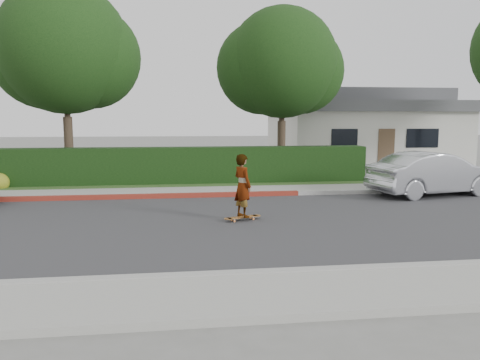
{
  "coord_description": "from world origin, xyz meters",
  "views": [
    {
      "loc": [
        -3.04,
        -11.4,
        2.62
      ],
      "look_at": [
        -1.43,
        0.84,
        1.0
      ],
      "focal_mm": 35.0,
      "sensor_mm": 36.0,
      "label": 1
    }
  ],
  "objects": [
    {
      "name": "curb_near",
      "position": [
        0.0,
        -4.1,
        0.07
      ],
      "size": [
        60.0,
        0.2,
        0.15
      ],
      "primitive_type": "cube",
      "color": "#9E9E99",
      "rests_on": "ground"
    },
    {
      "name": "ground",
      "position": [
        0.0,
        0.0,
        0.0
      ],
      "size": [
        120.0,
        120.0,
        0.0
      ],
      "primitive_type": "plane",
      "color": "slate",
      "rests_on": "ground"
    },
    {
      "name": "planting_strip",
      "position": [
        0.0,
        6.6,
        0.05
      ],
      "size": [
        60.0,
        1.6,
        0.1
      ],
      "primitive_type": "cube",
      "color": "#2D4C1E",
      "rests_on": "ground"
    },
    {
      "name": "hedge",
      "position": [
        -3.0,
        7.2,
        0.75
      ],
      "size": [
        15.0,
        1.0,
        1.5
      ],
      "primitive_type": "cube",
      "color": "black",
      "rests_on": "ground"
    },
    {
      "name": "tree_left",
      "position": [
        -7.51,
        8.69,
        5.26
      ],
      "size": [
        5.99,
        5.21,
        8.0
      ],
      "color": "#33261C",
      "rests_on": "ground"
    },
    {
      "name": "sidewalk_far",
      "position": [
        0.0,
        5.0,
        0.06
      ],
      "size": [
        60.0,
        1.6,
        0.12
      ],
      "primitive_type": "cube",
      "color": "gray",
      "rests_on": "ground"
    },
    {
      "name": "skateboard",
      "position": [
        -1.43,
        0.34,
        0.09
      ],
      "size": [
        1.05,
        0.55,
        0.1
      ],
      "rotation": [
        0.0,
        0.0,
        0.36
      ],
      "color": "orange",
      "rests_on": "ground"
    },
    {
      "name": "skateboarder",
      "position": [
        -1.43,
        0.34,
        0.92
      ],
      "size": [
        0.62,
        0.71,
        1.63
      ],
      "primitive_type": "imported",
      "rotation": [
        0.0,
        0.0,
        2.06
      ],
      "color": "white",
      "rests_on": "skateboard"
    },
    {
      "name": "curb_far",
      "position": [
        0.0,
        4.1,
        0.07
      ],
      "size": [
        60.0,
        0.2,
        0.15
      ],
      "primitive_type": "cube",
      "color": "#9E9E99",
      "rests_on": "ground"
    },
    {
      "name": "sidewalk_near",
      "position": [
        0.0,
        -5.0,
        0.06
      ],
      "size": [
        60.0,
        1.6,
        0.12
      ],
      "primitive_type": "cube",
      "color": "gray",
      "rests_on": "ground"
    },
    {
      "name": "road",
      "position": [
        0.0,
        0.0,
        0.01
      ],
      "size": [
        60.0,
        8.0,
        0.01
      ],
      "primitive_type": "cube",
      "color": "#2D2D30",
      "rests_on": "ground"
    },
    {
      "name": "car_silver",
      "position": [
        5.62,
        3.5,
        0.75
      ],
      "size": [
        4.77,
        2.47,
        1.5
      ],
      "primitive_type": "imported",
      "rotation": [
        0.0,
        0.0,
        1.77
      ],
      "color": "#B8B9C0",
      "rests_on": "ground"
    },
    {
      "name": "tree_center",
      "position": [
        1.49,
        9.19,
        4.9
      ],
      "size": [
        5.66,
        4.84,
        7.44
      ],
      "color": "#33261C",
      "rests_on": "ground"
    },
    {
      "name": "house",
      "position": [
        8.0,
        16.0,
        2.1
      ],
      "size": [
        10.6,
        8.6,
        4.3
      ],
      "color": "beige",
      "rests_on": "ground"
    },
    {
      "name": "curb_red_section",
      "position": [
        -5.0,
        4.1,
        0.08
      ],
      "size": [
        12.0,
        0.21,
        0.15
      ],
      "primitive_type": "cube",
      "color": "maroon",
      "rests_on": "ground"
    }
  ]
}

